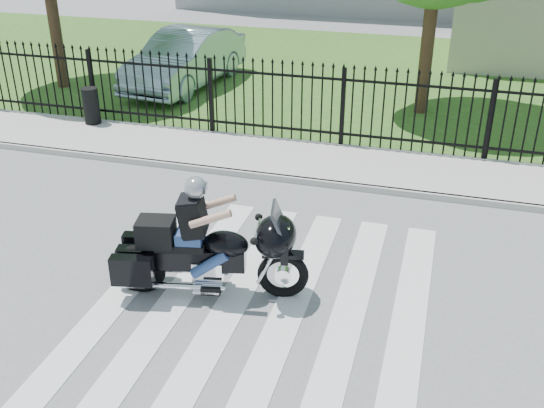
# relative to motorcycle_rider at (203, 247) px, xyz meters

# --- Properties ---
(ground) EXTENTS (120.00, 120.00, 0.00)m
(ground) POSITION_rel_motorcycle_rider_xyz_m (0.86, -0.04, -0.75)
(ground) COLOR slate
(ground) RESTS_ON ground
(crosswalk) EXTENTS (5.00, 5.50, 0.01)m
(crosswalk) POSITION_rel_motorcycle_rider_xyz_m (0.86, -0.04, -0.75)
(crosswalk) COLOR silver
(crosswalk) RESTS_ON ground
(sidewalk) EXTENTS (40.00, 2.00, 0.12)m
(sidewalk) POSITION_rel_motorcycle_rider_xyz_m (0.86, 4.96, -0.69)
(sidewalk) COLOR #ADAAA3
(sidewalk) RESTS_ON ground
(curb) EXTENTS (40.00, 0.12, 0.12)m
(curb) POSITION_rel_motorcycle_rider_xyz_m (0.86, 3.96, -0.69)
(curb) COLOR #ADAAA3
(curb) RESTS_ON ground
(grass_strip) EXTENTS (40.00, 12.00, 0.02)m
(grass_strip) POSITION_rel_motorcycle_rider_xyz_m (0.86, 11.96, -0.74)
(grass_strip) COLOR #2B501B
(grass_strip) RESTS_ON ground
(iron_fence) EXTENTS (26.00, 0.04, 1.80)m
(iron_fence) POSITION_rel_motorcycle_rider_xyz_m (0.86, 5.96, 0.15)
(iron_fence) COLOR black
(iron_fence) RESTS_ON ground
(motorcycle_rider) EXTENTS (2.76, 1.28, 1.84)m
(motorcycle_rider) POSITION_rel_motorcycle_rider_xyz_m (0.00, 0.00, 0.00)
(motorcycle_rider) COLOR black
(motorcycle_rider) RESTS_ON ground
(parked_car) EXTENTS (2.14, 4.86, 1.55)m
(parked_car) POSITION_rel_motorcycle_rider_xyz_m (-4.27, 9.47, 0.04)
(parked_car) COLOR #95ADBC
(parked_car) RESTS_ON grass_strip
(litter_bin) EXTENTS (0.50, 0.50, 0.85)m
(litter_bin) POSITION_rel_motorcycle_rider_xyz_m (-5.06, 5.66, -0.21)
(litter_bin) COLOR black
(litter_bin) RESTS_ON sidewalk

